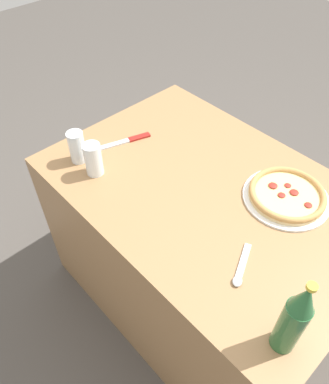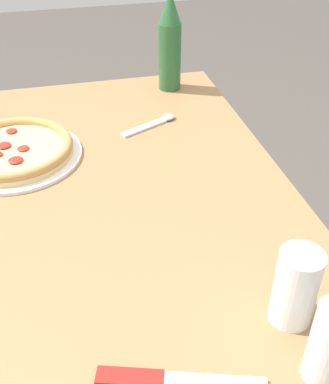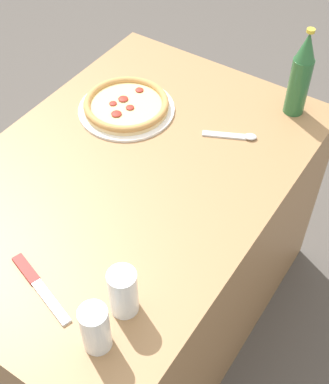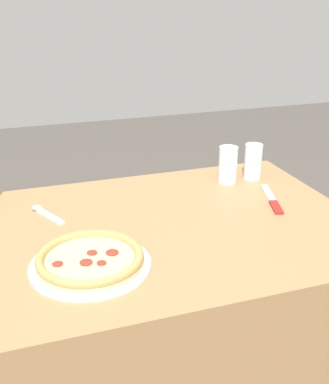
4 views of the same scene
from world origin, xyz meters
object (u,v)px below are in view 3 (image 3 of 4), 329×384
pizza_margherita (126,106)px  beer_bottle (301,75)px  knife (38,285)px  glass_iced_tea (123,294)px  glass_cola (96,330)px  spoon (236,136)px

pizza_margherita → beer_bottle: (0.28, -0.42, 0.11)m
knife → glass_iced_tea: bearing=-72.1°
glass_cola → knife: glass_cola is taller
pizza_margherita → beer_bottle: size_ratio=1.06×
beer_bottle → knife: (-0.89, 0.22, -0.13)m
pizza_margherita → glass_cola: (-0.65, -0.40, 0.04)m
pizza_margherita → glass_iced_tea: bearing=-144.1°
beer_bottle → glass_cola: bearing=178.6°
glass_iced_tea → glass_cola: glass_iced_tea is taller
glass_iced_tea → knife: glass_iced_tea is taller
beer_bottle → spoon: 0.25m
glass_cola → spoon: glass_cola is taller
knife → spoon: 0.70m
beer_bottle → knife: 0.92m
glass_iced_tea → beer_bottle: 0.83m
glass_iced_tea → beer_bottle: bearing=-1.8°
glass_iced_tea → knife: size_ratio=0.57×
glass_iced_tea → beer_bottle: size_ratio=0.45×
spoon → knife: bearing=169.0°
glass_iced_tea → knife: (-0.06, 0.19, -0.05)m
pizza_margherita → knife: pizza_margherita is taller
pizza_margherita → glass_cola: glass_cola is taller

